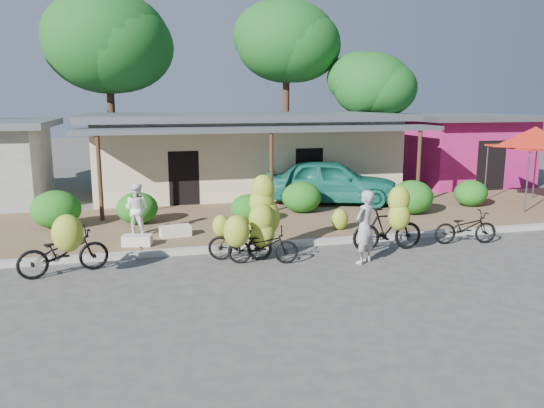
{
  "coord_description": "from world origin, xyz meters",
  "views": [
    {
      "loc": [
        -4.5,
        -11.3,
        3.88
      ],
      "look_at": [
        -1.04,
        2.01,
        1.2
      ],
      "focal_mm": 35.0,
      "sensor_mm": 36.0,
      "label": 1
    }
  ],
  "objects": [
    {
      "name": "loose_banana_a",
      "position": [
        -2.24,
        3.08,
        0.43
      ],
      "size": [
        0.5,
        0.43,
        0.63
      ],
      "primitive_type": "ellipsoid",
      "color": "#94A529",
      "rests_on": "sidewalk"
    },
    {
      "name": "hedge_2",
      "position": [
        -1.12,
        4.6,
        0.57
      ],
      "size": [
        1.15,
        1.04,
        0.9
      ],
      "primitive_type": "ellipsoid",
      "color": "#1C5E15",
      "rests_on": "sidewalk"
    },
    {
      "name": "curb",
      "position": [
        0.0,
        2.0,
        0.07
      ],
      "size": [
        60.0,
        0.25,
        0.15
      ],
      "primitive_type": "cube",
      "color": "#A8A399",
      "rests_on": "ground"
    },
    {
      "name": "hedge_0",
      "position": [
        -6.86,
        5.35,
        0.69
      ],
      "size": [
        1.46,
        1.32,
        1.14
      ],
      "primitive_type": "ellipsoid",
      "color": "#1C5E15",
      "rests_on": "sidewalk"
    },
    {
      "name": "teal_van",
      "position": [
        2.54,
        7.0,
        0.95
      ],
      "size": [
        5.22,
        3.46,
        1.65
      ],
      "primitive_type": "imported",
      "rotation": [
        0.0,
        0.0,
        1.23
      ],
      "color": "#176B5A",
      "rests_on": "sidewalk"
    },
    {
      "name": "loose_banana_c",
      "position": [
        1.3,
        3.02,
        0.43
      ],
      "size": [
        0.5,
        0.43,
        0.63
      ],
      "primitive_type": "ellipsoid",
      "color": "#94A529",
      "rests_on": "sidewalk"
    },
    {
      "name": "shop_main",
      "position": [
        0.0,
        10.93,
        1.72
      ],
      "size": [
        13.0,
        8.5,
        3.35
      ],
      "color": "beige",
      "rests_on": "ground"
    },
    {
      "name": "bystander",
      "position": [
        -4.52,
        3.98,
        0.86
      ],
      "size": [
        0.9,
        0.84,
        1.48
      ],
      "primitive_type": "imported",
      "rotation": [
        0.0,
        0.0,
        2.63
      ],
      "color": "white",
      "rests_on": "sidewalk"
    },
    {
      "name": "tree_center_right",
      "position": [
        3.31,
        16.61,
        7.03
      ],
      "size": [
        5.41,
        5.31,
        9.06
      ],
      "color": "#44261B",
      "rests_on": "ground"
    },
    {
      "name": "sack_far",
      "position": [
        -4.54,
        2.71,
        0.26
      ],
      "size": [
        0.82,
        0.54,
        0.28
      ],
      "primitive_type": "cube",
      "rotation": [
        0.0,
        0.0,
        -0.23
      ],
      "color": "silver",
      "rests_on": "sidewalk"
    },
    {
      "name": "hedge_3",
      "position": [
        0.96,
        5.69,
        0.65
      ],
      "size": [
        1.36,
        1.22,
        1.06
      ],
      "primitive_type": "ellipsoid",
      "color": "#1C5E15",
      "rests_on": "sidewalk"
    },
    {
      "name": "shop_pink",
      "position": [
        10.5,
        10.99,
        1.67
      ],
      "size": [
        6.0,
        6.0,
        3.25
      ],
      "color": "#B51B76",
      "rests_on": "ground"
    },
    {
      "name": "sack_near",
      "position": [
        -3.49,
        3.47,
        0.27
      ],
      "size": [
        0.9,
        0.51,
        0.3
      ],
      "primitive_type": "cube",
      "rotation": [
        0.0,
        0.0,
        0.14
      ],
      "color": "silver",
      "rests_on": "sidewalk"
    },
    {
      "name": "hedge_5",
      "position": [
        7.24,
        5.19,
        0.59
      ],
      "size": [
        1.21,
        1.09,
        0.95
      ],
      "primitive_type": "ellipsoid",
      "color": "#1C5E15",
      "rests_on": "sidewalk"
    },
    {
      "name": "bike_far_left",
      "position": [
        -6.13,
        0.95,
        0.62
      ],
      "size": [
        2.11,
        1.53,
        1.52
      ],
      "rotation": [
        0.0,
        0.0,
        1.88
      ],
      "color": "black",
      "rests_on": "ground"
    },
    {
      "name": "bike_right",
      "position": [
        1.82,
        0.86,
        0.74
      ],
      "size": [
        1.94,
        1.21,
        1.82
      ],
      "rotation": [
        0.0,
        0.0,
        1.52
      ],
      "color": "black",
      "rests_on": "ground"
    },
    {
      "name": "bike_center",
      "position": [
        -1.53,
        1.02,
        0.85
      ],
      "size": [
        1.8,
        1.34,
        2.1
      ],
      "rotation": [
        0.0,
        0.0,
        1.32
      ],
      "color": "black",
      "rests_on": "ground"
    },
    {
      "name": "hedge_1",
      "position": [
        -4.5,
        5.33,
        0.61
      ],
      "size": [
        1.27,
        1.14,
        0.99
      ],
      "primitive_type": "ellipsoid",
      "color": "#1C5E15",
      "rests_on": "sidewalk"
    },
    {
      "name": "vendor",
      "position": [
        0.78,
        0.16,
        0.9
      ],
      "size": [
        0.78,
        0.72,
        1.8
      ],
      "primitive_type": "imported",
      "rotation": [
        0.0,
        0.0,
        3.74
      ],
      "color": "#969696",
      "rests_on": "ground"
    },
    {
      "name": "bike_left",
      "position": [
        -2.15,
        0.94,
        0.59
      ],
      "size": [
        1.64,
        1.33,
        1.29
      ],
      "rotation": [
        0.0,
        0.0,
        1.27
      ],
      "color": "black",
      "rests_on": "ground"
    },
    {
      "name": "bike_far_right",
      "position": [
        4.23,
        1.09,
        0.46
      ],
      "size": [
        1.82,
        0.88,
        0.92
      ],
      "rotation": [
        0.0,
        0.0,
        1.41
      ],
      "color": "black",
      "rests_on": "ground"
    },
    {
      "name": "tree_near_right",
      "position": [
        7.31,
        14.61,
        4.8
      ],
      "size": [
        4.27,
        4.08,
        6.39
      ],
      "color": "#44261B",
      "rests_on": "ground"
    },
    {
      "name": "tree_far_center",
      "position": [
        -5.69,
        16.11,
        6.71
      ],
      "size": [
        6.04,
        5.99,
        9.0
      ],
      "color": "#44261B",
      "rests_on": "ground"
    },
    {
      "name": "red_canopy",
      "position": [
        9.51,
        4.89,
        2.61
      ],
      "size": [
        3.5,
        3.5,
        2.86
      ],
      "color": "#59595E",
      "rests_on": "sidewalk"
    },
    {
      "name": "sidewalk",
      "position": [
        0.0,
        5.0,
        0.06
      ],
      "size": [
        60.0,
        6.0,
        0.12
      ],
      "primitive_type": "cube",
      "color": "brown",
      "rests_on": "ground"
    },
    {
      "name": "ground",
      "position": [
        0.0,
        0.0,
        0.0
      ],
      "size": [
        100.0,
        100.0,
        0.0
      ],
      "primitive_type": "plane",
      "color": "#42403E",
      "rests_on": "ground"
    },
    {
      "name": "loose_banana_b",
      "position": [
        -1.7,
        3.02,
        0.42
      ],
      "size": [
        0.49,
        0.41,
        0.61
      ],
      "primitive_type": "ellipsoid",
      "color": "#94A529",
      "rests_on": "sidewalk"
    },
    {
      "name": "hedge_4",
      "position": [
        4.49,
        4.53,
        0.69
      ],
      "size": [
        1.46,
        1.31,
        1.14
      ],
      "primitive_type": "ellipsoid",
      "color": "#1C5E15",
      "rests_on": "sidewalk"
    }
  ]
}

